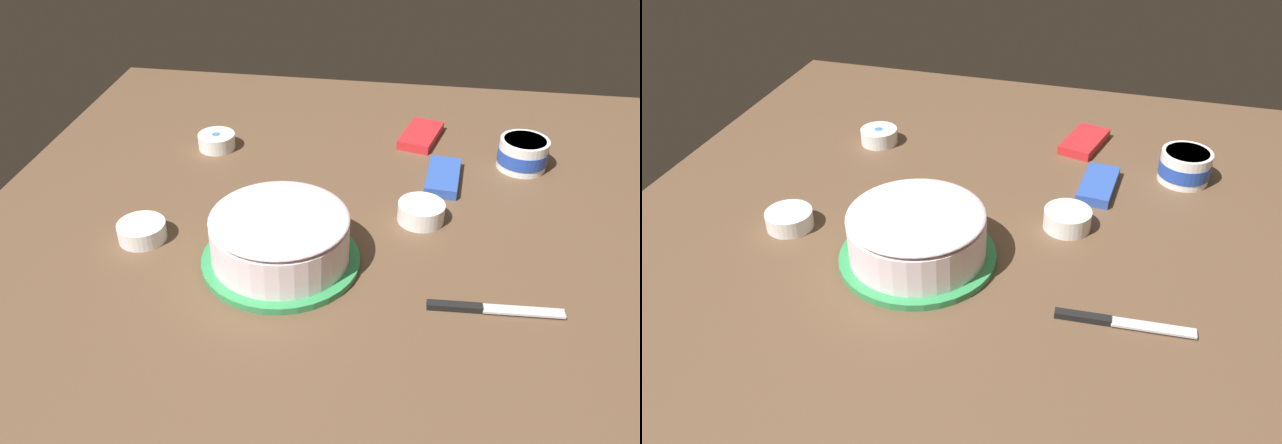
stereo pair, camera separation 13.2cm
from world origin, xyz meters
TOP-DOWN VIEW (x-y plane):
  - ground_plane at (0.00, 0.00)m, footprint 1.54×1.54m
  - frosted_cake at (0.15, -0.09)m, footprint 0.30×0.30m
  - frosting_tub at (-0.30, 0.39)m, footprint 0.12×0.12m
  - spreading_knife at (0.23, 0.28)m, footprint 0.03×0.24m
  - sprinkle_bowl_orange at (-0.04, 0.17)m, footprint 0.10×0.10m
  - sprinkle_bowl_blue at (-0.29, -0.34)m, footprint 0.09×0.09m
  - sprinkle_bowl_green at (0.11, -0.38)m, footprint 0.10×0.10m
  - candy_box_lower at (-0.21, 0.21)m, footprint 0.16×0.08m
  - candy_box_upper at (-0.41, 0.16)m, footprint 0.17×0.12m

SIDE VIEW (x-z plane):
  - ground_plane at x=0.00m, z-range 0.00..0.00m
  - spreading_knife at x=0.23m, z-range 0.00..0.01m
  - candy_box_lower at x=-0.21m, z-range 0.00..0.02m
  - candy_box_upper at x=-0.41m, z-range 0.00..0.02m
  - sprinkle_bowl_green at x=0.11m, z-range 0.00..0.04m
  - sprinkle_bowl_blue at x=-0.29m, z-range 0.00..0.04m
  - sprinkle_bowl_orange at x=-0.04m, z-range 0.00..0.04m
  - frosting_tub at x=-0.30m, z-range 0.00..0.07m
  - frosted_cake at x=0.15m, z-range 0.00..0.12m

